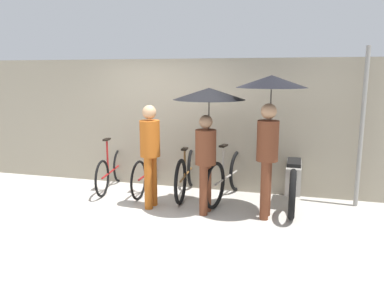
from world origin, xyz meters
The scene contains 11 objects.
ground_plane centered at (0.00, 0.00, 0.00)m, with size 30.00×30.00×0.00m, color #B7B2A8.
back_wall centered at (0.00, 1.72, 1.21)m, with size 11.34×0.12×2.43m.
parked_bicycle_0 centered at (-1.11, 1.24, 0.36)m, with size 0.44×1.62×1.05m.
parked_bicycle_1 centered at (-0.37, 1.33, 0.37)m, with size 0.44×1.76×1.11m.
parked_bicycle_2 centered at (0.37, 1.27, 0.40)m, with size 0.44×1.80×1.03m.
parked_bicycle_3 centered at (1.11, 1.21, 0.40)m, with size 0.56×1.81×1.06m.
pedestrian_leading centered at (-0.02, 0.48, 0.98)m, with size 0.32×0.32×1.68m.
pedestrian_center centered at (0.91, 0.54, 1.58)m, with size 1.11×1.11×1.95m.
pedestrian_trailing centered at (1.83, 0.59, 1.70)m, with size 1.05×1.05×2.14m.
motorcycle centered at (2.22, 1.23, 0.43)m, with size 0.58×2.16×0.95m.
awning_pole centered at (3.24, 1.39, 1.29)m, with size 0.07×0.07×2.59m.
Camera 1 is at (2.12, -5.02, 2.17)m, focal length 35.00 mm.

